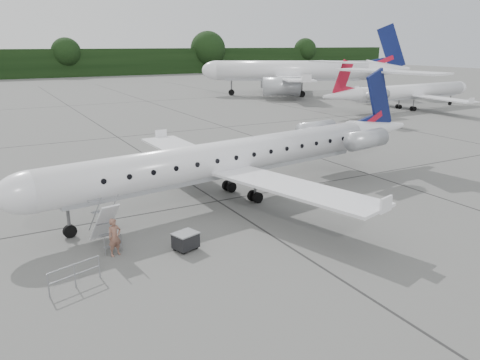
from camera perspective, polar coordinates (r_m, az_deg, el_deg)
ground at (r=25.22m, az=12.00°, el=-6.21°), size 320.00×320.00×0.00m
treeline at (r=148.32m, az=-23.55°, el=12.88°), size 260.00×4.00×8.00m
main_regional_jet at (r=28.68m, az=-1.46°, el=4.82°), size 32.39×25.39×7.59m
airstair at (r=23.47m, az=-16.24°, el=-5.14°), size 1.15×2.22×2.38m
passenger at (r=22.52m, az=-15.04°, el=-6.75°), size 0.76×0.60×1.81m
safety_railing at (r=20.36m, az=-19.49°, el=-10.96°), size 2.12×0.75×1.00m
baggage_cart at (r=22.63m, az=-6.64°, el=-7.37°), size 1.29×1.15×0.93m
bg_narrowbody at (r=90.13m, az=6.34°, el=14.26°), size 43.86×40.17×12.84m
bg_regional_right at (r=75.03m, az=20.30°, el=10.89°), size 28.99×21.43×7.39m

